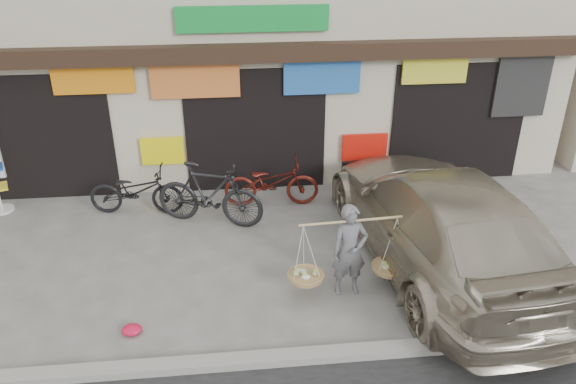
{
  "coord_description": "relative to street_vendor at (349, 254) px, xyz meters",
  "views": [
    {
      "loc": [
        -0.51,
        -7.87,
        5.63
      ],
      "look_at": [
        0.43,
        0.9,
        1.16
      ],
      "focal_mm": 35.0,
      "sensor_mm": 36.0,
      "label": 1
    }
  ],
  "objects": [
    {
      "name": "red_bag",
      "position": [
        -3.37,
        -0.68,
        -0.65
      ],
      "size": [
        0.31,
        0.25,
        0.14
      ],
      "primitive_type": "ellipsoid",
      "color": "red",
      "rests_on": "ground"
    },
    {
      "name": "suv",
      "position": [
        1.7,
        0.66,
        0.16
      ],
      "size": [
        3.09,
        6.3,
        1.76
      ],
      "rotation": [
        0.0,
        0.0,
        3.25
      ],
      "color": "#B2A78F",
      "rests_on": "ground"
    },
    {
      "name": "kerb",
      "position": [
        -1.25,
        -1.48,
        -0.66
      ],
      "size": [
        70.0,
        0.25,
        0.12
      ],
      "primitive_type": "cube",
      "color": "gray",
      "rests_on": "ground"
    },
    {
      "name": "bike_1",
      "position": [
        -2.26,
        2.49,
        -0.07
      ],
      "size": [
        2.25,
        1.3,
        1.3
      ],
      "primitive_type": "imported",
      "rotation": [
        0.0,
        0.0,
        1.23
      ],
      "color": "black",
      "rests_on": "ground"
    },
    {
      "name": "bike_2",
      "position": [
        -0.99,
        3.16,
        -0.21
      ],
      "size": [
        2.0,
        0.78,
        1.03
      ],
      "primitive_type": "imported",
      "rotation": [
        0.0,
        0.0,
        1.52
      ],
      "color": "#54150E",
      "rests_on": "ground"
    },
    {
      "name": "street_vendor",
      "position": [
        0.0,
        0.0,
        0.0
      ],
      "size": [
        1.96,
        0.65,
        1.58
      ],
      "rotation": [
        0.0,
        0.0,
        0.07
      ],
      "color": "slate",
      "rests_on": "ground"
    },
    {
      "name": "bike_0",
      "position": [
        -3.76,
        3.09,
        -0.22
      ],
      "size": [
        1.97,
        0.88,
        1.0
      ],
      "primitive_type": "imported",
      "rotation": [
        0.0,
        0.0,
        1.46
      ],
      "color": "black",
      "rests_on": "ground"
    },
    {
      "name": "shophouse_block",
      "position": [
        -1.25,
        6.94,
        2.72
      ],
      "size": [
        14.0,
        6.32,
        7.0
      ],
      "color": "beige",
      "rests_on": "ground"
    },
    {
      "name": "ground",
      "position": [
        -1.25,
        0.52,
        -0.72
      ],
      "size": [
        70.0,
        70.0,
        0.0
      ],
      "primitive_type": "plane",
      "color": "gray",
      "rests_on": "ground"
    }
  ]
}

